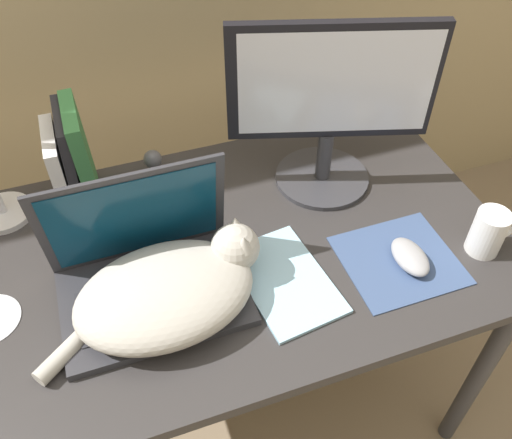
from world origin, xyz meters
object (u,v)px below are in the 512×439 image
external_monitor (330,104)px  mug (490,232)px  laptop (148,273)px  book_row (72,162)px  cat (171,290)px  webcam (153,160)px  notepad (285,280)px  computer_mouse (410,257)px

external_monitor → mug: external_monitor is taller
laptop → book_row: bearing=107.6°
book_row → mug: book_row is taller
laptop → external_monitor: (0.46, 0.19, 0.17)m
cat → webcam: size_ratio=6.57×
notepad → webcam: 0.46m
mug → book_row: bearing=151.0°
computer_mouse → notepad: bearing=171.1°
cat → external_monitor: 0.52m
computer_mouse → notepad: (-0.26, 0.04, -0.02)m
cat → mug: (0.66, -0.07, -0.00)m
notepad → cat: bearing=176.8°
laptop → cat: laptop is taller
book_row → notepad: 0.53m
cat → mug: 0.66m
external_monitor → notepad: 0.39m
laptop → notepad: bearing=-15.6°
book_row → mug: (0.79, -0.44, -0.06)m
cat → webcam: (0.05, 0.40, -0.01)m
laptop → notepad: laptop is taller
book_row → webcam: (0.18, 0.04, -0.07)m
cat → notepad: 0.23m
laptop → external_monitor: 0.52m
external_monitor → computer_mouse: bearing=-78.6°
book_row → external_monitor: bearing=-11.9°
webcam → mug: 0.78m
cat → external_monitor: (0.43, 0.25, 0.16)m
cat → book_row: 0.39m
laptop → mug: 0.71m
external_monitor → webcam: (-0.38, 0.16, -0.17)m
mug → webcam: bearing=142.2°
notepad → webcam: webcam is taller
webcam → laptop: bearing=-103.1°
book_row → webcam: size_ratio=3.55×
cat → book_row: bearing=109.5°
cat → book_row: book_row is taller
laptop → mug: (0.69, -0.13, 0.00)m
external_monitor → book_row: external_monitor is taller
external_monitor → notepad: (-0.20, -0.26, -0.21)m
laptop → computer_mouse: (0.52, -0.11, -0.03)m
book_row → computer_mouse: bearing=-34.3°
computer_mouse → book_row: 0.75m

